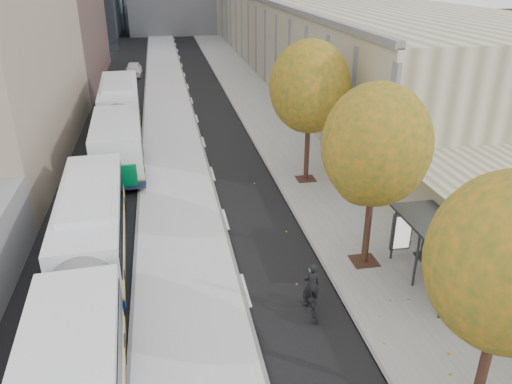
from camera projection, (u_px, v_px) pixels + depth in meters
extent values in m
cube|color=silver|center=(170.00, 123.00, 39.49)|extent=(4.25, 150.00, 0.15)
cube|color=gray|center=(268.00, 118.00, 40.85)|extent=(4.75, 150.00, 0.08)
cube|color=gray|center=(307.00, 25.00, 67.02)|extent=(18.00, 92.00, 8.00)
cube|color=#383A3F|center=(438.00, 228.00, 18.60)|extent=(1.90, 4.40, 0.10)
cylinder|color=#383A3F|center=(444.00, 290.00, 17.23)|extent=(0.10, 0.10, 2.40)
cube|color=silver|center=(451.00, 254.00, 19.23)|extent=(0.04, 4.00, 2.10)
cylinder|color=black|center=(483.00, 371.00, 13.31)|extent=(0.28, 0.28, 3.11)
sphere|color=#2E4F1B|center=(510.00, 263.00, 11.88)|extent=(4.00, 4.00, 4.00)
cylinder|color=black|center=(368.00, 227.00, 20.42)|extent=(0.28, 0.28, 3.24)
sphere|color=#2E4F1B|center=(376.00, 145.00, 18.94)|extent=(4.20, 4.20, 4.20)
cylinder|color=black|center=(307.00, 152.00, 28.43)|extent=(0.28, 0.28, 3.38)
sphere|color=#2E4F1B|center=(310.00, 87.00, 26.88)|extent=(4.40, 4.40, 4.40)
cube|color=silver|center=(87.00, 274.00, 17.84)|extent=(3.33, 17.27, 2.86)
cube|color=black|center=(84.00, 261.00, 17.62)|extent=(3.35, 16.59, 0.99)
cube|color=silver|center=(120.00, 120.00, 34.87)|extent=(3.59, 19.18, 3.18)
cube|color=black|center=(119.00, 112.00, 34.63)|extent=(3.61, 18.42, 1.10)
cube|color=#006836|center=(110.00, 177.00, 26.53)|extent=(2.01, 0.15, 1.23)
imported|color=black|center=(310.00, 303.00, 17.82)|extent=(0.51, 1.68, 1.00)
imported|color=black|center=(311.00, 284.00, 17.49)|extent=(0.62, 0.42, 1.68)
sphere|color=#348A3F|center=(312.00, 269.00, 17.23)|extent=(0.26, 0.26, 0.26)
imported|color=white|center=(133.00, 69.00, 55.98)|extent=(1.84, 4.34, 1.47)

